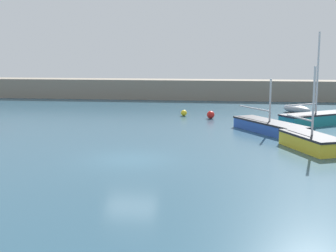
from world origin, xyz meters
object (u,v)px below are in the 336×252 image
(sailboat_tall_mast, at_px, (315,118))
(mooring_buoy_red, at_px, (211,115))
(open_tender_yellow, at_px, (297,109))
(mooring_buoy_yellow, at_px, (184,113))
(sailboat_twin_hulled, at_px, (312,142))
(sailboat_short_mast, at_px, (269,127))

(sailboat_tall_mast, height_order, mooring_buoy_red, sailboat_tall_mast)
(open_tender_yellow, xyz_separation_m, mooring_buoy_yellow, (-9.31, -2.92, -0.09))
(sailboat_tall_mast, height_order, mooring_buoy_yellow, sailboat_tall_mast)
(sailboat_twin_hulled, distance_m, mooring_buoy_red, 12.39)
(sailboat_short_mast, height_order, mooring_buoy_yellow, sailboat_short_mast)
(sailboat_short_mast, bearing_deg, sailboat_twin_hulled, -13.31)
(sailboat_tall_mast, distance_m, sailboat_short_mast, 5.08)
(mooring_buoy_red, bearing_deg, open_tender_yellow, 30.03)
(sailboat_tall_mast, bearing_deg, sailboat_short_mast, -168.39)
(sailboat_twin_hulled, bearing_deg, sailboat_short_mast, 176.01)
(mooring_buoy_yellow, distance_m, mooring_buoy_red, 2.50)
(sailboat_short_mast, relative_size, mooring_buoy_red, 10.13)
(sailboat_tall_mast, relative_size, sailboat_twin_hulled, 1.41)
(sailboat_short_mast, xyz_separation_m, mooring_buoy_red, (-3.97, 5.81, -0.09))
(open_tender_yellow, height_order, mooring_buoy_red, open_tender_yellow)
(sailboat_twin_hulled, relative_size, mooring_buoy_red, 7.83)
(sailboat_twin_hulled, xyz_separation_m, mooring_buoy_yellow, (-7.94, 12.18, -0.20))
(sailboat_short_mast, bearing_deg, mooring_buoy_red, -177.78)
(sailboat_short_mast, relative_size, sailboat_twin_hulled, 1.29)
(mooring_buoy_yellow, bearing_deg, sailboat_short_mast, -48.62)
(open_tender_yellow, xyz_separation_m, sailboat_twin_hulled, (-1.38, -15.09, 0.11))
(open_tender_yellow, xyz_separation_m, sailboat_short_mast, (-3.14, -9.92, 0.05))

